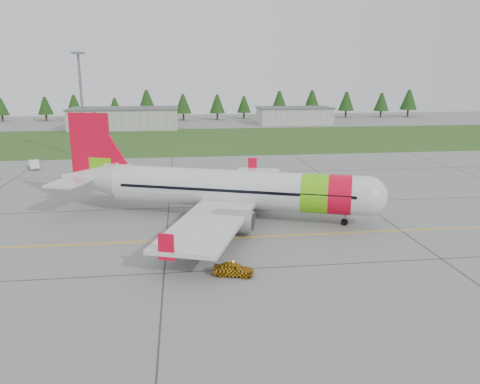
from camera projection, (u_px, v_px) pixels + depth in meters
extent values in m
plane|color=gray|center=(335.00, 264.00, 41.34)|extent=(320.00, 320.00, 0.00)
cylinder|color=silver|center=(237.00, 189.00, 53.87)|extent=(28.86, 14.06, 4.37)
sphere|color=silver|center=(367.00, 196.00, 50.76)|extent=(4.37, 4.37, 4.37)
cone|color=silver|center=(91.00, 178.00, 57.71)|extent=(8.86, 6.79, 4.37)
cube|color=black|center=(371.00, 193.00, 50.60)|extent=(2.68, 3.35, 0.63)
cylinder|color=#69CC0F|center=(315.00, 193.00, 51.96)|extent=(4.26, 5.18, 4.45)
cylinder|color=red|center=(340.00, 195.00, 51.38)|extent=(3.84, 5.02, 4.45)
cube|color=silver|center=(232.00, 199.00, 54.29)|extent=(18.04, 35.78, 0.40)
cube|color=red|center=(252.00, 165.00, 71.22)|extent=(1.33, 0.65, 2.24)
cube|color=red|center=(166.00, 247.00, 37.54)|extent=(1.33, 0.65, 2.24)
cylinder|color=gray|center=(256.00, 192.00, 59.91)|extent=(4.59, 3.59, 2.35)
cylinder|color=gray|center=(234.00, 221.00, 48.26)|extent=(4.59, 3.59, 2.35)
cube|color=red|center=(90.00, 148.00, 56.74)|extent=(4.98, 2.14, 8.51)
cube|color=#69CC0F|center=(101.00, 168.00, 57.08)|extent=(2.90, 1.44, 2.69)
cube|color=silver|center=(87.00, 176.00, 57.76)|extent=(7.77, 13.33, 0.25)
cylinder|color=slate|center=(345.00, 218.00, 51.90)|extent=(0.20, 0.20, 1.57)
cylinder|color=black|center=(344.00, 222.00, 52.00)|extent=(0.82, 0.56, 0.76)
cylinder|color=slate|center=(229.00, 201.00, 57.78)|extent=(0.25, 0.25, 2.13)
cylinder|color=black|center=(226.00, 205.00, 57.99)|extent=(1.27, 0.87, 1.16)
cylinder|color=slate|center=(216.00, 216.00, 51.85)|extent=(0.25, 0.25, 2.13)
cylinder|color=black|center=(212.00, 220.00, 52.06)|extent=(1.27, 0.87, 1.16)
imported|color=#F7AB0D|center=(233.00, 257.00, 38.64)|extent=(1.46, 1.61, 3.38)
imported|color=silver|center=(33.00, 156.00, 82.64)|extent=(2.01, 1.96, 4.55)
cube|color=#30561E|center=(232.00, 139.00, 120.19)|extent=(320.00, 50.00, 0.03)
cube|color=gold|center=(311.00, 234.00, 49.03)|extent=(120.00, 0.25, 0.02)
cube|color=#A8A8A3|center=(125.00, 119.00, 142.68)|extent=(32.00, 14.00, 6.00)
cube|color=#A8A8A3|center=(294.00, 116.00, 157.25)|extent=(24.00, 12.00, 5.20)
cylinder|color=slate|center=(82.00, 108.00, 90.72)|extent=(0.50, 0.50, 20.00)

